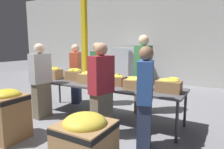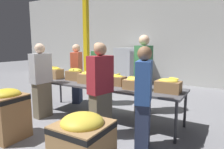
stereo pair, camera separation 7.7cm
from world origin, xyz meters
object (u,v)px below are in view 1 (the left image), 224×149
volunteer_2 (97,74)px  pallet_stack_0 (128,66)px  volunteer_5 (145,100)px  volunteer_1 (101,91)px  donation_bin_0 (8,113)px  volunteer_0 (143,74)px  banana_box_4 (137,83)px  support_pillar (85,32)px  sorting_table (103,86)px  volunteer_4 (76,74)px  banana_box_2 (89,77)px  volunteer_3 (41,81)px  banana_box_5 (169,85)px  banana_box_3 (114,80)px  banana_box_1 (75,74)px  banana_box_0 (53,72)px  donation_bin_1 (85,139)px

volunteer_2 → pallet_stack_0: size_ratio=1.13×
volunteer_2 → volunteer_5: size_ratio=1.05×
volunteer_1 → donation_bin_0: size_ratio=1.88×
volunteer_0 → donation_bin_0: 2.84m
banana_box_4 → support_pillar: 3.93m
sorting_table → volunteer_2: size_ratio=2.07×
volunteer_4 → support_pillar: bearing=-174.6°
banana_box_2 → pallet_stack_0: bearing=102.5°
volunteer_4 → support_pillar: (-0.91, 1.61, 1.22)m
sorting_table → volunteer_3: 1.32m
banana_box_5 → volunteer_3: bearing=-166.8°
banana_box_4 → support_pillar: support_pillar is taller
volunteer_4 → banana_box_3: bearing=44.9°
donation_bin_0 → banana_box_2: bearing=70.6°
banana_box_1 → volunteer_5: size_ratio=0.27×
banana_box_4 → volunteer_1: (-0.38, -0.65, -0.06)m
sorting_table → support_pillar: 3.35m
sorting_table → banana_box_0: size_ratio=8.33×
volunteer_0 → volunteer_3: bearing=-45.6°
sorting_table → volunteer_4: 1.38m
pallet_stack_0 → donation_bin_0: bearing=-86.6°
banana_box_2 → volunteer_0: (0.90, 0.87, 0.01)m
volunteer_1 → volunteer_4: 2.16m
banana_box_1 → donation_bin_0: banana_box_1 is taller
volunteer_2 → volunteer_5: 2.46m
volunteer_0 → volunteer_5: (0.64, -1.60, -0.12)m
sorting_table → banana_box_2: (-0.31, -0.07, 0.17)m
volunteer_5 → donation_bin_1: bearing=133.4°
pallet_stack_0 → volunteer_1: bearing=-70.5°
volunteer_5 → sorting_table: bearing=41.7°
donation_bin_0 → support_pillar: size_ratio=0.21×
banana_box_1 → banana_box_2: (0.49, -0.13, -0.01)m
support_pillar → volunteer_4: bearing=-60.5°
banana_box_5 → pallet_stack_0: pallet_stack_0 is taller
sorting_table → donation_bin_0: (-0.85, -1.61, -0.25)m
banana_box_5 → volunteer_3: 2.62m
banana_box_3 → volunteer_5: volunteer_5 is taller
banana_box_0 → donation_bin_1: size_ratio=0.56×
sorting_table → banana_box_1: 0.83m
donation_bin_0 → sorting_table: bearing=62.1°
volunteer_2 → volunteer_4: volunteer_2 is taller
volunteer_2 → banana_box_5: bearing=54.0°
support_pillar → banana_box_5: bearing=-32.5°
banana_box_1 → donation_bin_0: bearing=-91.6°
volunteer_1 → donation_bin_0: 1.59m
banana_box_4 → volunteer_5: (0.42, -0.70, -0.09)m
banana_box_1 → banana_box_3: (1.06, -0.02, -0.03)m
donation_bin_0 → pallet_stack_0: pallet_stack_0 is taller
volunteer_4 → banana_box_2: bearing=29.3°
banana_box_0 → donation_bin_1: bearing=-36.4°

